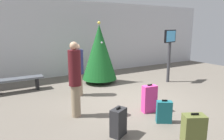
% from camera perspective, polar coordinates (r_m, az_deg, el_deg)
% --- Properties ---
extents(ground_plane, '(16.00, 16.00, 0.00)m').
position_cam_1_polar(ground_plane, '(6.52, 5.81, -8.38)').
color(ground_plane, '#665E54').
extents(back_wall, '(16.00, 0.20, 3.40)m').
position_cam_1_polar(back_wall, '(10.01, -9.41, 8.56)').
color(back_wall, silver).
rests_on(back_wall, ground_plane).
extents(holiday_tree, '(1.39, 1.39, 2.45)m').
position_cam_1_polar(holiday_tree, '(8.29, -3.48, 4.91)').
color(holiday_tree, '#4C3319').
rests_on(holiday_tree, ground_plane).
extents(flight_info_kiosk, '(0.80, 0.31, 2.12)m').
position_cam_1_polar(flight_info_kiosk, '(8.69, 15.53, 6.18)').
color(flight_info_kiosk, '#333338').
rests_on(flight_info_kiosk, ground_plane).
extents(waiting_bench, '(1.74, 0.44, 0.48)m').
position_cam_1_polar(waiting_bench, '(8.00, -24.54, -2.83)').
color(waiting_bench, '#4C5159').
rests_on(waiting_bench, ground_plane).
extents(traveller_0, '(0.51, 0.51, 1.70)m').
position_cam_1_polar(traveller_0, '(6.84, -9.32, 0.24)').
color(traveller_0, gray).
rests_on(traveller_0, ground_plane).
extents(traveller_1, '(0.41, 0.41, 1.89)m').
position_cam_1_polar(traveller_1, '(5.19, -10.12, -2.08)').
color(traveller_1, gray).
rests_on(traveller_1, ground_plane).
extents(suitcase_0, '(0.40, 0.26, 0.76)m').
position_cam_1_polar(suitcase_0, '(5.66, 10.20, -7.78)').
color(suitcase_0, '#E5388C').
rests_on(suitcase_0, ground_plane).
extents(suitcase_1, '(0.41, 0.35, 0.63)m').
position_cam_1_polar(suitcase_1, '(4.45, 1.76, -14.13)').
color(suitcase_1, '#232326').
rests_on(suitcase_1, ground_plane).
extents(suitcase_2, '(0.39, 0.34, 0.57)m').
position_cam_1_polar(suitcase_2, '(5.16, 14.07, -11.09)').
color(suitcase_2, '#19606B').
rests_on(suitcase_2, ground_plane).
extents(suitcase_3, '(0.47, 0.41, 0.69)m').
position_cam_1_polar(suitcase_3, '(4.33, 21.42, -15.35)').
color(suitcase_3, '#59602D').
rests_on(suitcase_3, ground_plane).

